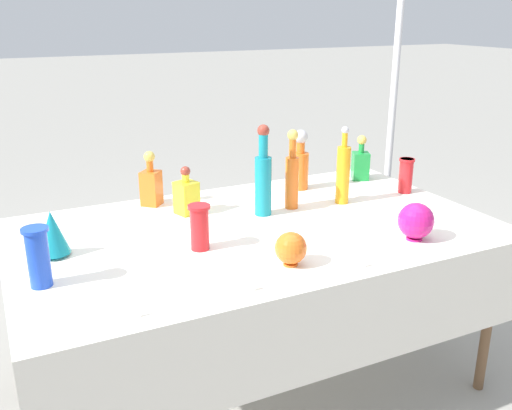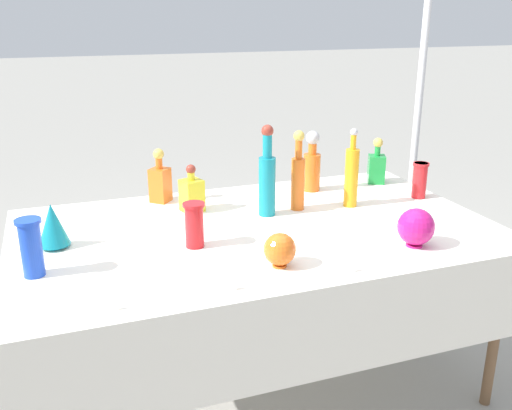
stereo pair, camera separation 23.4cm
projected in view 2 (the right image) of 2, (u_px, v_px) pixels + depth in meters
The scene contains 19 objects.
ground_plane at pixel (256, 381), 2.63m from camera, with size 40.00×40.00×0.00m, color gray.
display_table at pixel (259, 243), 2.36m from camera, with size 1.97×1.17×0.76m.
tall_bottle_0 at pixel (298, 176), 2.55m from camera, with size 0.06×0.06×0.36m.
tall_bottle_1 at pixel (267, 178), 2.48m from camera, with size 0.07×0.07×0.40m.
tall_bottle_2 at pixel (312, 165), 2.83m from camera, with size 0.08×0.08×0.30m.
tall_bottle_3 at pixel (352, 175), 2.60m from camera, with size 0.06×0.06×0.36m.
square_decanter_0 at pixel (192, 193), 2.55m from camera, with size 0.11×0.11×0.22m.
square_decanter_1 at pixel (160, 181), 2.67m from camera, with size 0.11×0.11×0.26m.
square_decanter_2 at pixel (376, 166), 2.97m from camera, with size 0.11×0.11×0.24m.
slender_vase_0 at pixel (31, 246), 1.92m from camera, with size 0.09×0.09×0.20m.
slender_vase_1 at pixel (420, 179), 2.73m from camera, with size 0.08×0.08×0.17m.
slender_vase_2 at pixel (194, 223), 2.16m from camera, with size 0.09×0.09×0.18m.
fluted_vase_0 at pixel (53, 225), 2.16m from camera, with size 0.12×0.12×0.17m.
round_bowl_0 at pixel (280, 249), 2.00m from camera, with size 0.12×0.12×0.12m.
round_bowl_1 at pixel (416, 227), 2.17m from camera, with size 0.14×0.14×0.15m.
price_tag_left at pixel (229, 285), 1.84m from camera, with size 0.04×0.01×0.04m, color white.
price_tag_center at pixel (108, 306), 1.72m from camera, with size 0.06×0.01×0.03m, color white.
price_tag_right at pixel (349, 267), 1.97m from camera, with size 0.05×0.01×0.04m, color white.
canopy_pole at pixel (416, 136), 3.45m from camera, with size 0.18×0.18×2.31m.
Camera 2 is at (-0.75, -2.09, 1.63)m, focal length 40.00 mm.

